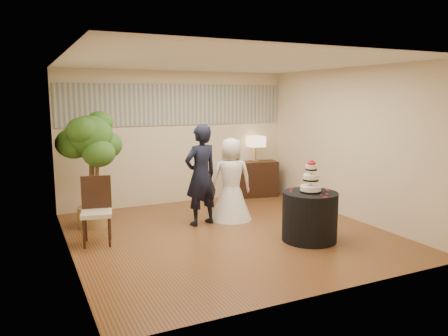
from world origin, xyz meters
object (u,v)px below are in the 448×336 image
wedding_cake (311,176)px  console (255,179)px  ficus_tree (91,169)px  groom (201,175)px  table_lamp (256,149)px  bride (231,179)px  cake_table (310,216)px  side_chair (96,211)px

wedding_cake → console: (0.77, 3.11, -0.64)m
wedding_cake → ficus_tree: bearing=142.8°
groom → table_lamp: 2.53m
groom → bride: bearing=173.6°
cake_table → wedding_cake: (0.00, 0.00, 0.65)m
cake_table → table_lamp: (0.77, 3.11, 0.71)m
bride → console: bearing=-118.3°
ficus_tree → groom: bearing=-21.7°
bride → table_lamp: bearing=-118.3°
bride → ficus_tree: 2.49m
groom → console: size_ratio=1.85×
console → table_lamp: table_lamp is taller
wedding_cake → console: wedding_cake is taller
bride → ficus_tree: ficus_tree is taller
bride → console: bride is taller
groom → ficus_tree: (-1.77, 0.70, 0.13)m
cake_table → table_lamp: size_ratio=1.49×
table_lamp → side_chair: table_lamp is taller
cake_table → ficus_tree: size_ratio=0.42×
ficus_tree → console: bearing=12.7°
bride → ficus_tree: size_ratio=0.74×
cake_table → side_chair: (-3.08, 1.26, 0.13)m
ficus_tree → side_chair: size_ratio=1.98×
cake_table → wedding_cake: size_ratio=1.66×
groom → side_chair: (-1.86, -0.29, -0.37)m
table_lamp → cake_table: bearing=-104.0°
table_lamp → wedding_cake: bearing=-104.0°
bride → cake_table: size_ratio=1.76×
cake_table → console: 3.20m
groom → ficus_tree: ficus_tree is taller
table_lamp → ficus_tree: size_ratio=0.28×
ficus_tree → cake_table: bearing=-37.2°
bride → side_chair: size_ratio=1.47×
side_chair → bride: bearing=20.3°
groom → console: (1.99, 1.55, -0.49)m
bride → side_chair: 2.54m
groom → wedding_cake: bearing=114.7°
groom → wedding_cake: (1.22, -1.56, 0.15)m
bride → table_lamp: bride is taller
groom → table_lamp: groom is taller
groom → side_chair: groom is taller
bride → cake_table: bride is taller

